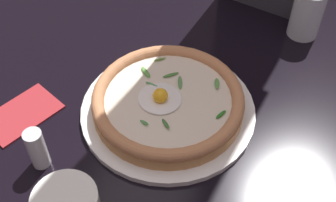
% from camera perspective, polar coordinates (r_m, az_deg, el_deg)
% --- Properties ---
extents(ground_plane, '(2.40, 2.40, 0.03)m').
position_cam_1_polar(ground_plane, '(0.90, -0.64, 0.15)').
color(ground_plane, black).
rests_on(ground_plane, ground).
extents(pizza_plate, '(0.34, 0.34, 0.01)m').
position_cam_1_polar(pizza_plate, '(0.85, 0.00, -1.17)').
color(pizza_plate, white).
rests_on(pizza_plate, ground).
extents(pizza, '(0.29, 0.29, 0.06)m').
position_cam_1_polar(pizza, '(0.83, -0.01, 0.05)').
color(pizza, tan).
rests_on(pizza, pizza_plate).
extents(drinking_glass, '(0.07, 0.07, 0.11)m').
position_cam_1_polar(drinking_glass, '(1.04, 17.46, 10.44)').
color(drinking_glass, silver).
rests_on(drinking_glass, ground).
extents(folded_napkin, '(0.11, 0.15, 0.01)m').
position_cam_1_polar(folded_napkin, '(0.89, -18.41, -1.54)').
color(folded_napkin, '#A2282D').
rests_on(folded_napkin, ground).
extents(pepper_shaker, '(0.03, 0.03, 0.08)m').
position_cam_1_polar(pepper_shaker, '(0.78, -16.59, -5.95)').
color(pepper_shaker, silver).
rests_on(pepper_shaker, ground).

